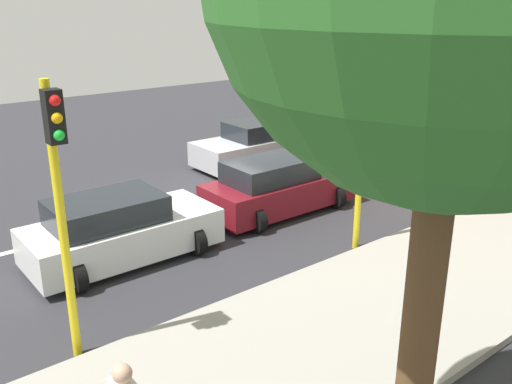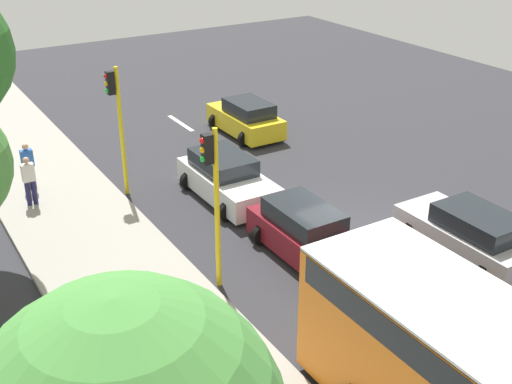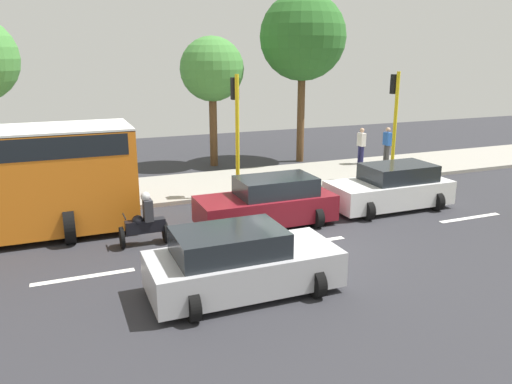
{
  "view_description": "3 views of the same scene",
  "coord_description": "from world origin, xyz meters",
  "px_view_note": "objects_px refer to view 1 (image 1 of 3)",
  "views": [
    {
      "loc": [
        12.68,
        -8.92,
        5.56
      ],
      "look_at": [
        2.68,
        -1.01,
        1.1
      ],
      "focal_mm": 39.19,
      "sensor_mm": 36.0,
      "label": 1
    },
    {
      "loc": [
        11.69,
        13.55,
        9.92
      ],
      "look_at": [
        2.48,
        -1.45,
        1.49
      ],
      "focal_mm": 45.9,
      "sensor_mm": 36.0,
      "label": 2
    },
    {
      "loc": [
        -11.85,
        6.32,
        5.22
      ],
      "look_at": [
        1.53,
        0.92,
        1.21
      ],
      "focal_mm": 35.36,
      "sensor_mm": 36.0,
      "label": 3
    }
  ],
  "objects_px": {
    "car_white": "(120,230)",
    "car_silver": "(255,145)",
    "car_maroon": "(278,187)",
    "motorcycle": "(365,163)",
    "traffic_light_corner": "(366,126)",
    "traffic_light_midblock": "(60,188)"
  },
  "relations": [
    {
      "from": "car_white",
      "to": "car_silver",
      "type": "height_order",
      "value": "same"
    },
    {
      "from": "car_white",
      "to": "car_maroon",
      "type": "xyz_separation_m",
      "value": [
        -0.08,
        4.65,
        -0.0
      ]
    },
    {
      "from": "car_maroon",
      "to": "motorcycle",
      "type": "height_order",
      "value": "motorcycle"
    },
    {
      "from": "car_white",
      "to": "car_maroon",
      "type": "distance_m",
      "value": 4.65
    },
    {
      "from": "motorcycle",
      "to": "traffic_light_corner",
      "type": "distance_m",
      "value": 5.57
    },
    {
      "from": "traffic_light_corner",
      "to": "traffic_light_midblock",
      "type": "distance_m",
      "value": 6.71
    },
    {
      "from": "traffic_light_corner",
      "to": "traffic_light_midblock",
      "type": "relative_size",
      "value": 1.0
    },
    {
      "from": "motorcycle",
      "to": "traffic_light_midblock",
      "type": "relative_size",
      "value": 0.34
    },
    {
      "from": "car_white",
      "to": "motorcycle",
      "type": "xyz_separation_m",
      "value": [
        -0.33,
        8.49,
        -0.07
      ]
    },
    {
      "from": "traffic_light_midblock",
      "to": "car_white",
      "type": "bearing_deg",
      "value": 143.83
    },
    {
      "from": "car_white",
      "to": "traffic_light_corner",
      "type": "bearing_deg",
      "value": 57.53
    },
    {
      "from": "car_maroon",
      "to": "traffic_light_corner",
      "type": "distance_m",
      "value": 3.73
    },
    {
      "from": "motorcycle",
      "to": "traffic_light_midblock",
      "type": "distance_m",
      "value": 11.34
    },
    {
      "from": "car_white",
      "to": "traffic_light_midblock",
      "type": "height_order",
      "value": "traffic_light_midblock"
    },
    {
      "from": "car_maroon",
      "to": "motorcycle",
      "type": "xyz_separation_m",
      "value": [
        -0.25,
        3.84,
        -0.07
      ]
    },
    {
      "from": "car_silver",
      "to": "car_maroon",
      "type": "relative_size",
      "value": 1.0
    },
    {
      "from": "car_silver",
      "to": "car_maroon",
      "type": "xyz_separation_m",
      "value": [
        3.98,
        -2.38,
        -0.0
      ]
    },
    {
      "from": "car_white",
      "to": "car_maroon",
      "type": "height_order",
      "value": "same"
    },
    {
      "from": "car_maroon",
      "to": "traffic_light_corner",
      "type": "xyz_separation_m",
      "value": [
        3.0,
        -0.06,
        2.22
      ]
    },
    {
      "from": "car_silver",
      "to": "traffic_light_midblock",
      "type": "xyz_separation_m",
      "value": [
        6.98,
        -9.16,
        2.22
      ]
    },
    {
      "from": "motorcycle",
      "to": "traffic_light_midblock",
      "type": "bearing_deg",
      "value": -73.0
    },
    {
      "from": "car_silver",
      "to": "traffic_light_corner",
      "type": "xyz_separation_m",
      "value": [
        6.98,
        -2.44,
        2.22
      ]
    }
  ]
}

